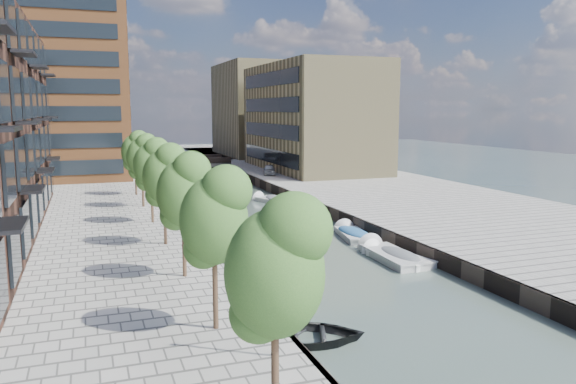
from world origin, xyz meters
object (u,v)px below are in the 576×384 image
tree_5 (142,155)px  motorboat_3 (352,234)px  car (269,170)px  motorboat_2 (387,256)px  tree_6 (135,149)px  sloop_4 (178,202)px  tree_2 (183,189)px  sloop_1 (229,266)px  tree_3 (164,173)px  motorboat_1 (395,257)px  tree_0 (275,264)px  tree_4 (151,163)px  tree_1 (214,214)px  sloop_2 (212,249)px  bridge (182,163)px  sloop_3 (220,237)px  motorboat_4 (272,200)px  sloop_0 (303,342)px

tree_5 → motorboat_3: size_ratio=1.16×
car → motorboat_2: bearing=-79.8°
tree_6 → motorboat_2: size_ratio=1.03×
sloop_4 → motorboat_3: size_ratio=0.83×
tree_2 → sloop_1: (3.25, 4.41, -5.31)m
sloop_1 → motorboat_3: size_ratio=0.98×
tree_3 → motorboat_1: bearing=-19.7°
tree_0 → tree_6: 42.00m
tree_2 → tree_4: (0.00, 14.00, 0.00)m
tree_1 → tree_2: (0.00, 7.00, 0.00)m
tree_2 → motorboat_3: (13.39, 8.84, -5.11)m
tree_1 → sloop_2: tree_1 is taller
sloop_2 → car: (13.82, 30.76, 1.62)m
tree_0 → sloop_2: 23.62m
car → tree_2: bearing=-96.7°
tree_4 → sloop_2: size_ratio=1.34×
tree_1 → sloop_2: (3.20, 15.79, -5.31)m
tree_3 → motorboat_2: 14.48m
tree_3 → tree_6: size_ratio=1.00×
tree_4 → motorboat_2: tree_4 is taller
bridge → sloop_3: (-4.05, -42.15, -1.39)m
sloop_3 → sloop_2: bearing=-179.1°
tree_4 → motorboat_3: tree_4 is taller
sloop_3 → tree_2: bearing=-177.5°
bridge → tree_0: tree_0 is taller
sloop_4 → tree_2: bearing=-173.6°
tree_6 → motorboat_2: bearing=-62.7°
bridge → sloop_1: (-5.25, -49.59, -1.39)m
tree_0 → motorboat_2: (12.91, 16.98, -5.20)m
tree_0 → tree_1: size_ratio=1.00×
motorboat_3 → motorboat_4: bearing=92.5°
sloop_0 → motorboat_2: 13.81m
tree_0 → tree_5: (0.00, 35.00, 0.00)m
bridge → sloop_2: (-5.30, -45.21, -1.39)m
sloop_4 → motorboat_1: motorboat_1 is taller
sloop_1 → motorboat_4: (9.45, 20.72, 0.19)m
tree_1 → sloop_1: size_ratio=1.18×
sloop_0 → motorboat_3: 18.78m
motorboat_1 → car: (3.96, 37.23, 1.42)m
tree_2 → tree_3: (0.00, 7.00, 0.00)m
tree_0 → sloop_4: size_ratio=1.40×
tree_3 → tree_4: same height
motorboat_3 → motorboat_4: motorboat_3 is taller
bridge → car: (8.53, -14.45, 0.23)m
sloop_4 → motorboat_2: (8.98, -25.14, 0.11)m
tree_5 → motorboat_3: 18.80m
sloop_2 → motorboat_4: 18.90m
bridge → motorboat_3: 45.44m
tree_5 → motorboat_2: tree_5 is taller
tree_1 → motorboat_1: bearing=35.5°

